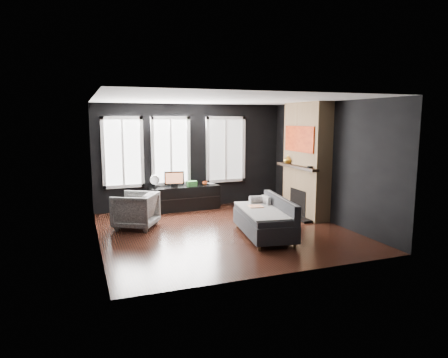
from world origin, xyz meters
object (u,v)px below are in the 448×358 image
object	(u,v)px
sofa	(264,217)
book	(208,180)
mantel_vase	(288,159)
monitor	(174,178)
media_console	(184,198)
mug	(205,183)
armchair	(135,209)

from	to	relation	value
sofa	book	xyz separation A→B (m)	(-0.23, 2.91, 0.34)
sofa	mantel_vase	distance (m)	2.40
sofa	monitor	size ratio (longest dim) A/B	3.63
sofa	book	size ratio (longest dim) A/B	7.76
monitor	book	distance (m)	0.92
sofa	mantel_vase	xyz separation A→B (m)	(1.45, 1.67, 0.94)
media_console	mug	bearing A→B (deg)	-7.67
book	mantel_vase	size ratio (longest dim) A/B	1.13
media_console	mug	size ratio (longest dim) A/B	14.36
armchair	book	bearing A→B (deg)	153.57
sofa	media_console	distance (m)	2.99
armchair	media_console	xyz separation A→B (m)	(1.42, 1.34, -0.11)
monitor	media_console	bearing A→B (deg)	17.33
mug	book	size ratio (longest dim) A/B	0.53
media_console	mantel_vase	distance (m)	2.80
armchair	monitor	world-z (taller)	monitor
armchair	mantel_vase	size ratio (longest dim) A/B	4.05
media_console	monitor	world-z (taller)	monitor
mantel_vase	monitor	bearing A→B (deg)	155.91
armchair	mantel_vase	distance (m)	3.86
armchair	book	xyz separation A→B (m)	(2.07, 1.39, 0.31)
sofa	monitor	distance (m)	3.08
sofa	mug	world-z (taller)	sofa
monitor	armchair	bearing A→B (deg)	-121.92
media_console	sofa	bearing A→B (deg)	-75.32
mug	book	world-z (taller)	book
armchair	media_console	distance (m)	1.96
mantel_vase	media_console	bearing A→B (deg)	152.90
media_console	monitor	size ratio (longest dim) A/B	3.57
armchair	monitor	bearing A→B (deg)	168.08
mug	book	xyz separation A→B (m)	(0.10, 0.10, 0.05)
sofa	monitor	xyz separation A→B (m)	(-1.13, 2.82, 0.45)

